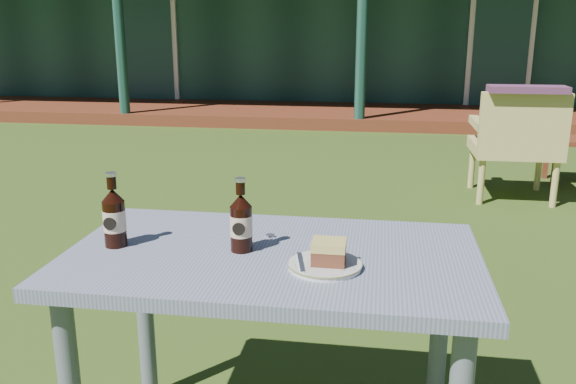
% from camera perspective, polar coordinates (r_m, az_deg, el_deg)
% --- Properties ---
extents(ground, '(80.00, 80.00, 0.00)m').
position_cam_1_polar(ground, '(3.52, 3.28, -7.31)').
color(ground, '#334916').
extents(pavilion, '(15.80, 8.30, 3.45)m').
position_cam_1_polar(pavilion, '(12.63, 7.80, 16.43)').
color(pavilion, '#173B30').
rests_on(pavilion, ground).
extents(cafe_table, '(1.20, 0.70, 0.72)m').
position_cam_1_polar(cafe_table, '(1.82, -1.47, -8.63)').
color(cafe_table, slate).
rests_on(cafe_table, ground).
extents(plate, '(0.20, 0.20, 0.01)m').
position_cam_1_polar(plate, '(1.67, 3.47, -6.82)').
color(plate, silver).
rests_on(plate, cafe_table).
extents(cake_slice, '(0.09, 0.09, 0.06)m').
position_cam_1_polar(cake_slice, '(1.66, 3.84, -5.59)').
color(cake_slice, '#5A2E1C').
rests_on(cake_slice, plate).
extents(fork, '(0.04, 0.14, 0.00)m').
position_cam_1_polar(fork, '(1.67, 1.20, -6.58)').
color(fork, silver).
rests_on(fork, plate).
extents(cola_bottle_near, '(0.07, 0.07, 0.22)m').
position_cam_1_polar(cola_bottle_near, '(1.77, -4.41, -2.82)').
color(cola_bottle_near, black).
rests_on(cola_bottle_near, cafe_table).
extents(cola_bottle_far, '(0.07, 0.07, 0.23)m').
position_cam_1_polar(cola_bottle_far, '(1.87, -15.96, -2.26)').
color(cola_bottle_far, black).
rests_on(cola_bottle_far, cafe_table).
extents(bottle_cap, '(0.03, 0.03, 0.01)m').
position_cam_1_polar(bottle_cap, '(1.90, -1.67, -4.12)').
color(bottle_cap, silver).
rests_on(bottle_cap, cafe_table).
extents(armchair_left, '(0.65, 0.61, 0.87)m').
position_cam_1_polar(armchair_left, '(5.10, 20.64, 4.64)').
color(armchair_left, tan).
rests_on(armchair_left, ground).
extents(floral_throw, '(0.57, 0.20, 0.05)m').
position_cam_1_polar(floral_throw, '(4.88, 21.51, 8.94)').
color(floral_throw, '#582D4C').
rests_on(floral_throw, armchair_left).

